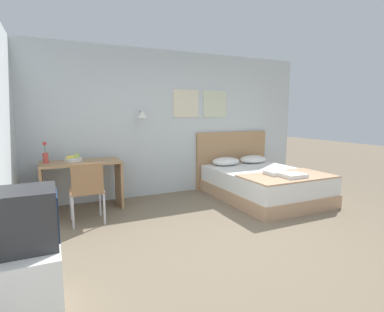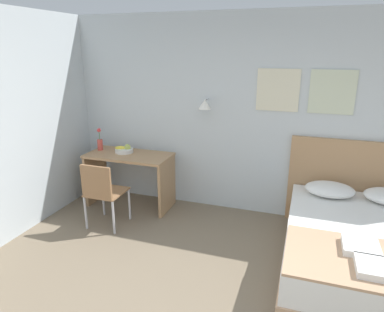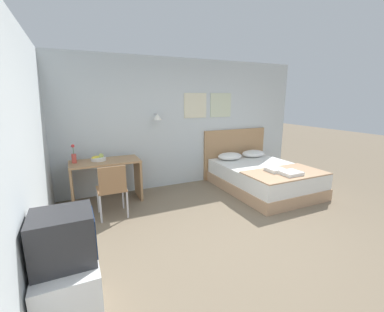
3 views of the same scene
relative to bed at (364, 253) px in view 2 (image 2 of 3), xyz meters
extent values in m
cube|color=silver|center=(-1.39, 1.11, 1.07)|extent=(5.77, 0.06, 2.65)
cube|color=beige|center=(-1.04, 1.07, 1.45)|extent=(0.52, 0.02, 0.52)
cube|color=beige|center=(-0.41, 1.07, 1.45)|extent=(0.52, 0.02, 0.52)
cylinder|color=#B2B2B7|center=(-1.94, 1.00, 1.30)|extent=(0.02, 0.16, 0.02)
cone|color=white|center=(-1.94, 0.91, 1.25)|extent=(0.17, 0.17, 0.12)
cube|color=tan|center=(0.00, 0.00, -0.14)|extent=(1.52, 2.03, 0.22)
cube|color=white|center=(0.00, 0.00, 0.11)|extent=(1.49, 1.99, 0.29)
cube|color=#A87F56|center=(0.00, 1.05, 0.32)|extent=(1.64, 0.06, 1.14)
ellipsoid|color=white|center=(-0.32, 0.76, 0.33)|extent=(0.57, 0.41, 0.16)
cube|color=tan|center=(0.00, -0.59, 0.27)|extent=(1.48, 0.81, 0.02)
cube|color=white|center=(-0.12, -0.45, 0.31)|extent=(0.30, 0.29, 0.06)
cube|color=white|center=(-0.02, -0.73, 0.31)|extent=(0.35, 0.30, 0.06)
cube|color=#A87F56|center=(-2.99, 0.71, 0.51)|extent=(1.19, 0.58, 0.03)
cube|color=#A87F56|center=(-3.56, 0.71, 0.12)|extent=(0.04, 0.53, 0.74)
cube|color=#A87F56|center=(-2.42, 0.71, 0.12)|extent=(0.04, 0.53, 0.74)
cube|color=#8E6642|center=(-2.99, 0.10, 0.20)|extent=(0.44, 0.44, 0.02)
cube|color=#8E6642|center=(-2.99, -0.11, 0.41)|extent=(0.41, 0.03, 0.41)
cylinder|color=#B7B7BC|center=(-3.19, 0.30, -0.03)|extent=(0.03, 0.03, 0.44)
cylinder|color=#B7B7BC|center=(-2.79, 0.30, -0.03)|extent=(0.03, 0.03, 0.44)
cylinder|color=#B7B7BC|center=(-3.19, -0.10, -0.03)|extent=(0.03, 0.03, 0.44)
cylinder|color=#B7B7BC|center=(-2.79, -0.10, -0.03)|extent=(0.03, 0.03, 0.44)
cylinder|color=silver|center=(-3.09, 0.77, 0.55)|extent=(0.26, 0.26, 0.05)
sphere|color=#B2C156|center=(-3.04, 0.78, 0.60)|extent=(0.09, 0.09, 0.09)
ellipsoid|color=yellow|center=(-3.14, 0.75, 0.59)|extent=(0.16, 0.11, 0.06)
cylinder|color=#D14C42|center=(-3.48, 0.77, 0.60)|extent=(0.08, 0.08, 0.16)
cylinder|color=#3D7538|center=(-3.48, 0.77, 0.75)|extent=(0.01, 0.01, 0.14)
sphere|color=#DB3838|center=(-3.48, 0.77, 0.82)|extent=(0.06, 0.06, 0.06)
camera|label=1|loc=(-3.38, -4.19, 1.27)|focal=28.00mm
camera|label=2|loc=(-0.67, -3.35, 1.95)|focal=32.00mm
camera|label=3|loc=(-3.46, -3.94, 1.63)|focal=24.00mm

